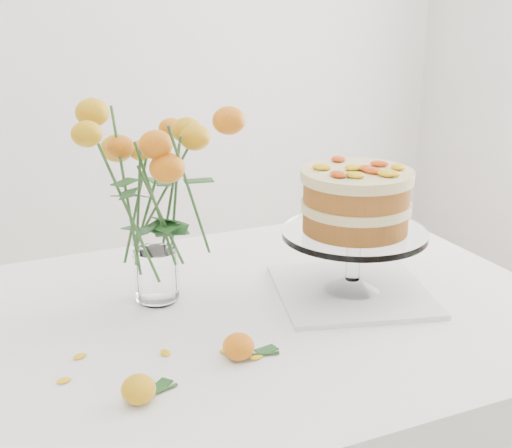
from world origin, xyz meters
The scene contains 11 objects.
table centered at (0.00, 0.00, 0.67)m, with size 1.43×0.93×0.76m.
napkin centered at (0.32, -0.01, 0.76)m, with size 0.31×0.31×0.01m, color silver.
cake_stand centered at (0.32, -0.01, 0.95)m, with size 0.30×0.30×0.27m.
rose_vase centered at (-0.07, 0.12, 1.02)m, with size 0.38×0.38×0.45m.
loose_rose_near centered at (-0.20, -0.23, 0.78)m, with size 0.10×0.05×0.05m.
loose_rose_far centered at (-0.01, -0.17, 0.78)m, with size 0.10×0.06×0.05m.
stray_petal_a centered at (-0.12, -0.10, 0.76)m, with size 0.03×0.02×0.00m, color yellow.
stray_petal_b centered at (-0.02, -0.14, 0.76)m, with size 0.03×0.02×0.00m, color yellow.
stray_petal_c centered at (0.02, -0.18, 0.76)m, with size 0.03×0.02×0.00m, color yellow.
stray_petal_d centered at (-0.26, -0.05, 0.76)m, with size 0.03×0.02×0.00m, color yellow.
stray_petal_e centered at (-0.30, -0.12, 0.76)m, with size 0.03×0.02×0.00m, color yellow.
Camera 1 is at (-0.43, -1.18, 1.38)m, focal length 50.00 mm.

